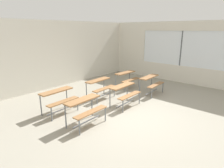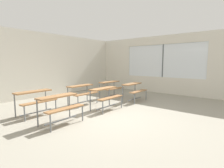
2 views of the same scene
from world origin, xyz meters
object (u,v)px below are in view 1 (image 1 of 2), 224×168
at_px(desk_bench_r1c0, 59,96).
at_px(desk_bench_r1c2, 127,76).
at_px(desk_bench_r0c0, 85,106).
at_px(desk_bench_r1c1, 100,84).
at_px(desk_bench_r0c1, 125,91).
at_px(desk_bench_r0c2, 151,81).

xyz_separation_m(desk_bench_r1c0, desk_bench_r1c2, (3.57, -0.04, 0.00)).
height_order(desk_bench_r0c0, desk_bench_r1c1, same).
bearing_deg(desk_bench_r1c2, desk_bench_r0c1, -143.85).
bearing_deg(desk_bench_r1c1, desk_bench_r0c1, -91.33).
bearing_deg(desk_bench_r0c0, desk_bench_r0c1, -1.68).
height_order(desk_bench_r0c1, desk_bench_r0c2, same).
relative_size(desk_bench_r0c0, desk_bench_r1c0, 1.00).
distance_m(desk_bench_r0c1, desk_bench_r1c1, 1.18).
bearing_deg(desk_bench_r0c2, desk_bench_r1c2, 89.36).
height_order(desk_bench_r0c2, desk_bench_r1c2, same).
height_order(desk_bench_r0c0, desk_bench_r1c0, same).
height_order(desk_bench_r0c0, desk_bench_r0c2, same).
bearing_deg(desk_bench_r1c0, desk_bench_r0c0, -90.57).
xyz_separation_m(desk_bench_r0c0, desk_bench_r1c1, (1.79, 1.19, 0.00)).
relative_size(desk_bench_r0c2, desk_bench_r1c2, 1.01).
relative_size(desk_bench_r0c1, desk_bench_r1c1, 0.99).
xyz_separation_m(desk_bench_r0c1, desk_bench_r1c1, (-0.02, 1.18, 0.00)).
bearing_deg(desk_bench_r0c0, desk_bench_r1c1, 31.61).
bearing_deg(desk_bench_r0c2, desk_bench_r0c1, 176.37).
xyz_separation_m(desk_bench_r1c0, desk_bench_r1c1, (1.83, -0.04, 0.00)).
relative_size(desk_bench_r1c0, desk_bench_r1c1, 1.00).
bearing_deg(desk_bench_r0c2, desk_bench_r1c1, 143.09).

